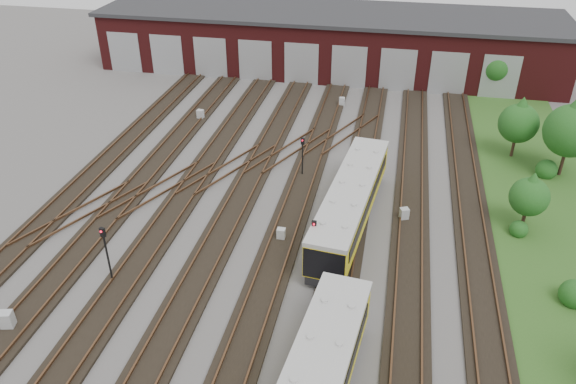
# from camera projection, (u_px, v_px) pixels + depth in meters

# --- Properties ---
(ground) EXTENTS (120.00, 120.00, 0.00)m
(ground) POSITION_uv_depth(u_px,v_px,m) (225.00, 297.00, 31.27)
(ground) COLOR #4C4947
(ground) RESTS_ON ground
(track_network) EXTENTS (30.40, 70.00, 0.33)m
(track_network) POSITION_uv_depth(u_px,v_px,m) (226.00, 288.00, 31.73)
(track_network) COLOR black
(track_network) RESTS_ON ground
(maintenance_shed) EXTENTS (51.00, 12.50, 6.35)m
(maintenance_shed) POSITION_uv_depth(u_px,v_px,m) (328.00, 40.00, 63.10)
(maintenance_shed) COLOR #4C1314
(maintenance_shed) RESTS_ON ground
(grass_verge) EXTENTS (8.00, 55.00, 0.05)m
(grass_verge) POSITION_uv_depth(u_px,v_px,m) (552.00, 234.00, 36.35)
(grass_verge) COLOR #29511B
(grass_verge) RESTS_ON ground
(signal_mast_0) EXTENTS (0.31, 0.29, 3.78)m
(signal_mast_0) POSITION_uv_depth(u_px,v_px,m) (106.00, 248.00, 31.12)
(signal_mast_0) COLOR black
(signal_mast_0) RESTS_ON ground
(signal_mast_1) EXTENTS (0.26, 0.25, 3.19)m
(signal_mast_1) POSITION_uv_depth(u_px,v_px,m) (303.00, 152.00, 41.94)
(signal_mast_1) COLOR black
(signal_mast_1) RESTS_ON ground
(signal_mast_2) EXTENTS (0.29, 0.28, 3.18)m
(signal_mast_2) POSITION_uv_depth(u_px,v_px,m) (338.00, 200.00, 36.20)
(signal_mast_2) COLOR black
(signal_mast_2) RESTS_ON ground
(signal_mast_3) EXTENTS (0.27, 0.25, 3.49)m
(signal_mast_3) POSITION_uv_depth(u_px,v_px,m) (314.00, 239.00, 32.16)
(signal_mast_3) COLOR black
(signal_mast_3) RESTS_ON ground
(relay_cabinet_0) EXTENTS (0.77, 0.69, 1.09)m
(relay_cabinet_0) POSITION_uv_depth(u_px,v_px,m) (7.00, 321.00, 28.92)
(relay_cabinet_0) COLOR #B1B4B6
(relay_cabinet_0) RESTS_ON ground
(relay_cabinet_1) EXTENTS (0.65, 0.58, 0.95)m
(relay_cabinet_1) POSITION_uv_depth(u_px,v_px,m) (200.00, 115.00, 51.83)
(relay_cabinet_1) COLOR #B1B4B6
(relay_cabinet_1) RESTS_ON ground
(relay_cabinet_2) EXTENTS (0.52, 0.43, 0.86)m
(relay_cabinet_2) POSITION_uv_depth(u_px,v_px,m) (281.00, 234.00, 35.64)
(relay_cabinet_2) COLOR #B1B4B6
(relay_cabinet_2) RESTS_ON ground
(relay_cabinet_3) EXTENTS (0.54, 0.45, 0.89)m
(relay_cabinet_3) POSITION_uv_depth(u_px,v_px,m) (342.00, 102.00, 54.57)
(relay_cabinet_3) COLOR #B1B4B6
(relay_cabinet_3) RESTS_ON ground
(relay_cabinet_4) EXTENTS (0.70, 0.65, 0.93)m
(relay_cabinet_4) POSITION_uv_depth(u_px,v_px,m) (404.00, 215.00, 37.54)
(relay_cabinet_4) COLOR #B1B4B6
(relay_cabinet_4) RESTS_ON ground
(tree_0) EXTENTS (3.02, 3.02, 5.01)m
(tree_0) POSITION_uv_depth(u_px,v_px,m) (496.00, 64.00, 55.89)
(tree_0) COLOR #362118
(tree_0) RESTS_ON ground
(tree_1) EXTENTS (3.12, 3.12, 5.17)m
(tree_1) POSITION_uv_depth(u_px,v_px,m) (520.00, 119.00, 44.02)
(tree_1) COLOR #362118
(tree_1) RESTS_ON ground
(tree_2) EXTENTS (3.96, 3.96, 6.56)m
(tree_2) POSITION_uv_depth(u_px,v_px,m) (573.00, 125.00, 40.91)
(tree_2) COLOR #362118
(tree_2) RESTS_ON ground
(tree_3) EXTENTS (2.51, 2.51, 4.17)m
(tree_3) POSITION_uv_depth(u_px,v_px,m) (530.00, 193.00, 35.69)
(tree_3) COLOR #362118
(tree_3) RESTS_ON ground
(bush_0) EXTENTS (1.65, 1.65, 1.65)m
(bush_0) POSITION_uv_depth(u_px,v_px,m) (576.00, 291.00, 30.46)
(bush_0) COLOR #184413
(bush_0) RESTS_ON ground
(bush_1) EXTENTS (1.18, 1.18, 1.18)m
(bush_1) POSITION_uv_depth(u_px,v_px,m) (519.00, 227.00, 36.06)
(bush_1) COLOR #184413
(bush_1) RESTS_ON ground
(bush_2) EXTENTS (1.59, 1.59, 1.59)m
(bush_2) POSITION_uv_depth(u_px,v_px,m) (547.00, 167.00, 42.54)
(bush_2) COLOR #184413
(bush_2) RESTS_ON ground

